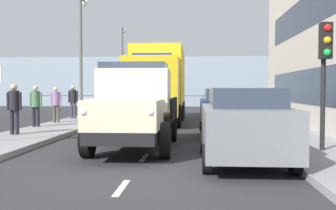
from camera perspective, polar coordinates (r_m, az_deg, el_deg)
ground_plane at (r=17.48m, az=-0.09°, el=-3.23°), size 80.00×80.00×0.00m
sidewalk_left at (r=17.73m, az=14.62°, el=-2.99°), size 2.38×36.40×0.15m
sidewalk_right at (r=18.36m, az=-14.28°, el=-2.81°), size 2.38×36.40×0.15m
road_centreline_markings at (r=17.53m, az=-0.08°, el=-3.21°), size 0.12×33.10×0.01m
sea_horizon at (r=38.58m, az=2.18°, el=3.51°), size 80.00×0.80×5.00m
seawall_railing at (r=34.99m, az=1.99°, el=1.04°), size 28.08×0.08×1.20m
truck_vintage_cream at (r=10.70m, az=-5.02°, el=-0.43°), size 2.17×5.64×2.43m
lorry_cargo_yellow at (r=19.78m, az=-1.47°, el=3.43°), size 2.58×8.20×3.87m
car_grey_kerbside_near at (r=8.93m, az=11.19°, el=-2.83°), size 1.92×3.91×1.72m
car_navy_kerbside_1 at (r=14.53m, az=8.43°, el=-0.84°), size 1.86×4.47×1.72m
car_white_oppositeside_0 at (r=18.02m, az=-7.55°, el=-0.23°), size 1.90×4.64×1.72m
car_maroon_oppositeside_1 at (r=24.59m, az=-4.42°, el=0.46°), size 1.97×4.52×1.72m
car_silver_oppositeside_2 at (r=31.24m, az=-2.61°, el=0.85°), size 1.93×4.33×1.72m
pedestrian_couple_b at (r=14.09m, az=-21.96°, el=0.06°), size 0.53×0.34×1.74m
pedestrian_with_bag at (r=16.74m, az=-19.13°, el=0.35°), size 0.53×0.34×1.71m
pedestrian_couple_a at (r=18.65m, az=-16.37°, el=0.50°), size 0.53×0.34×1.67m
pedestrian_by_lamp at (r=21.02m, az=-13.97°, el=0.89°), size 0.53×0.34×1.76m
traffic_light_near at (r=10.36m, az=22.37°, el=6.48°), size 0.28×0.41×3.20m
lamp_post_promenade at (r=20.65m, az=-12.75°, el=8.53°), size 0.32×1.14×6.37m
lamp_post_far at (r=30.31m, az=-6.77°, el=6.62°), size 0.32×1.14×6.42m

